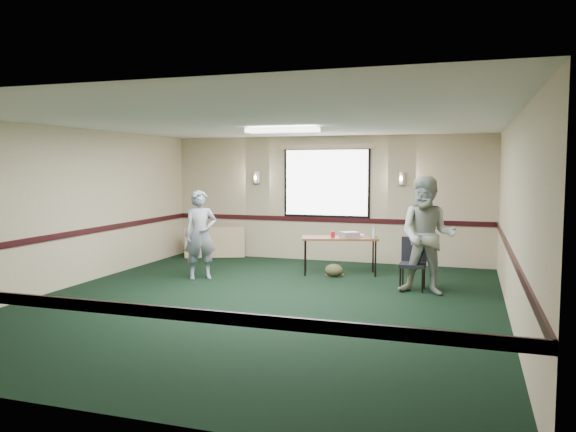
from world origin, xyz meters
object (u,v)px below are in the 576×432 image
(projector, at_px, (350,235))
(person_right, at_px, (427,236))
(conference_chair, at_px, (413,259))
(person_left, at_px, (200,235))
(folding_table, at_px, (340,240))

(projector, height_order, person_right, person_right)
(projector, distance_m, person_right, 1.97)
(conference_chair, xyz_separation_m, person_right, (0.24, -0.31, 0.44))
(projector, height_order, person_left, person_left)
(conference_chair, bearing_deg, person_right, -51.85)
(projector, xyz_separation_m, person_right, (1.52, -1.24, 0.18))
(folding_table, bearing_deg, projector, -3.45)
(conference_chair, height_order, person_left, person_left)
(person_left, xyz_separation_m, person_right, (4.02, -0.03, 0.14))
(conference_chair, distance_m, person_right, 0.59)
(folding_table, height_order, person_left, person_left)
(projector, bearing_deg, person_right, -77.09)
(folding_table, distance_m, conference_chair, 1.71)
(conference_chair, bearing_deg, person_left, -175.23)
(person_left, bearing_deg, conference_chair, -31.20)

